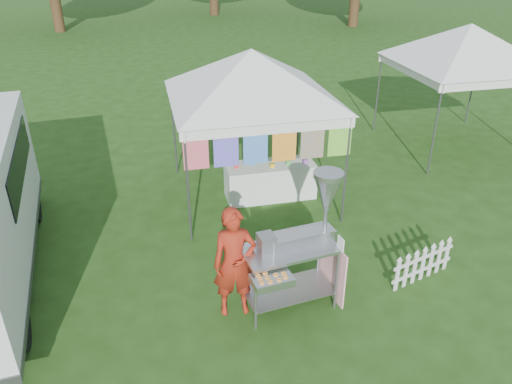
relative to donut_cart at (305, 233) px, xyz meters
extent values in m
plane|color=#224012|center=(0.02, -0.05, -1.21)|extent=(120.00, 120.00, 0.00)
cylinder|color=#59595E|center=(-1.40, 2.03, -0.16)|extent=(0.04, 0.04, 2.10)
cylinder|color=#59595E|center=(1.44, 2.03, -0.16)|extent=(0.04, 0.04, 2.10)
cylinder|color=#59595E|center=(-1.40, 4.87, -0.16)|extent=(0.04, 0.04, 2.10)
cylinder|color=#59595E|center=(1.44, 4.87, -0.16)|extent=(0.04, 0.04, 2.10)
cube|color=white|center=(0.02, 2.03, 0.79)|extent=(3.00, 0.03, 0.22)
cube|color=white|center=(0.02, 4.87, 0.79)|extent=(3.00, 0.03, 0.22)
pyramid|color=white|center=(0.02, 3.45, 1.79)|extent=(4.24, 4.24, 0.90)
cylinder|color=#59595E|center=(0.02, 2.03, 0.87)|extent=(3.00, 0.03, 0.03)
cube|color=#BB1796|center=(-1.23, 2.03, 0.52)|extent=(0.42, 0.01, 0.70)
cube|color=purple|center=(-0.73, 2.03, 0.52)|extent=(0.42, 0.01, 0.70)
cube|color=#1733BD|center=(-0.23, 2.03, 0.52)|extent=(0.42, 0.01, 0.70)
cube|color=red|center=(0.27, 2.03, 0.52)|extent=(0.42, 0.01, 0.70)
cube|color=orange|center=(0.77, 2.03, 0.52)|extent=(0.42, 0.01, 0.70)
cube|color=#178A34|center=(1.27, 2.03, 0.52)|extent=(0.42, 0.01, 0.70)
cylinder|color=#59595E|center=(4.10, 3.53, -0.16)|extent=(0.04, 0.04, 2.10)
cylinder|color=#59595E|center=(4.10, 6.37, -0.16)|extent=(0.04, 0.04, 2.10)
cylinder|color=#59595E|center=(6.94, 6.37, -0.16)|extent=(0.04, 0.04, 2.10)
cube|color=white|center=(5.52, 3.53, 0.79)|extent=(3.00, 0.03, 0.22)
cube|color=white|center=(5.52, 6.37, 0.79)|extent=(3.00, 0.03, 0.22)
pyramid|color=white|center=(5.52, 4.95, 1.79)|extent=(4.24, 4.24, 0.90)
cylinder|color=#59595E|center=(5.52, 3.53, 0.87)|extent=(3.00, 0.03, 0.03)
cylinder|color=gray|center=(-0.79, -0.38, -0.71)|extent=(0.05, 0.05, 1.00)
cylinder|color=gray|center=(0.43, -0.22, -0.71)|extent=(0.05, 0.05, 1.00)
cylinder|color=gray|center=(-0.86, 0.18, -0.71)|extent=(0.05, 0.05, 1.00)
cylinder|color=gray|center=(0.36, 0.34, -0.71)|extent=(0.05, 0.05, 1.00)
cube|color=gray|center=(-0.22, -0.02, -0.93)|extent=(1.34, 0.80, 0.02)
cube|color=#B7B7BC|center=(-0.22, -0.02, -0.21)|extent=(1.41, 0.84, 0.04)
cube|color=#B7B7BC|center=(-0.03, 0.06, -0.10)|extent=(0.97, 0.40, 0.17)
cube|color=gray|center=(-0.55, -0.01, -0.06)|extent=(0.25, 0.27, 0.24)
cylinder|color=gray|center=(0.33, 0.11, 0.29)|extent=(0.06, 0.06, 1.00)
cone|color=#B7B7BC|center=(0.33, 0.11, 0.57)|extent=(0.45, 0.45, 0.44)
cylinder|color=#B7B7BC|center=(0.33, 0.11, 0.81)|extent=(0.47, 0.47, 0.07)
cube|color=#B7B7BC|center=(-0.60, -0.50, -0.32)|extent=(0.57, 0.40, 0.11)
cube|color=#FFABB3|center=(0.45, 0.07, -0.71)|extent=(0.13, 0.83, 0.90)
cube|color=white|center=(0.43, -0.25, -0.08)|extent=(0.04, 0.16, 0.20)
imported|color=maroon|center=(-0.99, 0.05, -0.37)|extent=(0.62, 0.42, 1.67)
cube|color=black|center=(-3.99, 2.34, 0.45)|extent=(0.31, 2.92, 0.59)
cylinder|color=black|center=(-3.89, -0.01, -0.84)|extent=(0.31, 0.75, 0.73)
cylinder|color=black|center=(-4.23, 3.39, -0.84)|extent=(0.31, 0.75, 0.73)
cube|color=silver|center=(1.48, -0.07, -0.93)|extent=(0.07, 0.04, 0.56)
cube|color=silver|center=(1.65, -0.01, -0.93)|extent=(0.07, 0.04, 0.56)
cube|color=silver|center=(1.82, 0.04, -0.93)|extent=(0.07, 0.04, 0.56)
cube|color=silver|center=(2.00, 0.09, -0.93)|extent=(0.07, 0.04, 0.56)
cube|color=silver|center=(2.17, 0.15, -0.93)|extent=(0.07, 0.04, 0.56)
cube|color=silver|center=(2.34, 0.20, -0.93)|extent=(0.07, 0.04, 0.56)
cube|color=silver|center=(2.51, 0.26, -0.93)|extent=(0.07, 0.04, 0.56)
cube|color=silver|center=(2.00, 0.09, -1.03)|extent=(1.21, 0.40, 0.05)
cube|color=silver|center=(2.00, 0.09, -0.79)|extent=(1.21, 0.40, 0.05)
cube|color=white|center=(0.37, 3.33, -0.85)|extent=(1.80, 0.70, 0.72)
camera|label=1|loc=(-1.96, -5.49, 3.71)|focal=35.00mm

